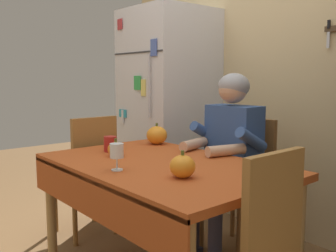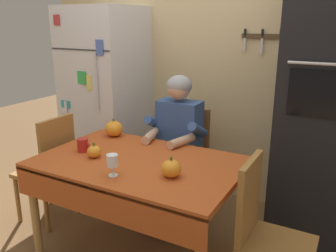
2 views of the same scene
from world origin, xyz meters
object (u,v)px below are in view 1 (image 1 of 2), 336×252
object	(u,v)px
coffee_mug	(110,144)
pumpkin_small	(183,166)
seated_person	(227,150)
chair_left_side	(89,171)
chair_behind_person	(244,178)
pumpkin_medium	(116,149)
dining_table	(158,177)
pumpkin_large	(157,135)
wine_glass	(117,152)
refrigerator	(169,113)

from	to	relation	value
coffee_mug	pumpkin_small	xyz separation A→B (m)	(0.78, -0.08, 0.01)
seated_person	pumpkin_small	xyz separation A→B (m)	(0.34, -0.71, 0.06)
chair_left_side	coffee_mug	world-z (taller)	chair_left_side
chair_behind_person	pumpkin_medium	size ratio (longest dim) A/B	8.47
dining_table	pumpkin_small	distance (m)	0.37
dining_table	pumpkin_large	bearing A→B (deg)	142.11
pumpkin_medium	pumpkin_small	xyz separation A→B (m)	(0.63, -0.02, 0.01)
chair_behind_person	pumpkin_large	size ratio (longest dim) A/B	6.12
dining_table	coffee_mug	world-z (taller)	coffee_mug
coffee_mug	wine_glass	size ratio (longest dim) A/B	0.78
coffee_mug	wine_glass	distance (m)	0.52
chair_behind_person	coffee_mug	bearing A→B (deg)	-117.89
chair_left_side	pumpkin_small	bearing A→B (deg)	-7.25
seated_person	coffee_mug	distance (m)	0.77
refrigerator	wine_glass	distance (m)	1.50
dining_table	coffee_mug	xyz separation A→B (m)	(-0.45, -0.03, 0.13)
refrigerator	pumpkin_small	bearing A→B (deg)	-37.90
wine_glass	dining_table	bearing A→B (deg)	90.16
pumpkin_large	pumpkin_small	bearing A→B (deg)	-30.91
wine_glass	pumpkin_medium	distance (m)	0.36
refrigerator	chair_left_side	xyz separation A→B (m)	(0.05, -0.83, -0.39)
seated_person	pumpkin_medium	size ratio (longest dim) A/B	11.34
dining_table	seated_person	distance (m)	0.61
chair_left_side	pumpkin_small	world-z (taller)	chair_left_side
pumpkin_small	pumpkin_medium	bearing A→B (deg)	177.94
seated_person	pumpkin_large	distance (m)	0.52
seated_person	pumpkin_large	size ratio (longest dim) A/B	8.19
chair_left_side	chair_behind_person	bearing A→B (deg)	40.18
coffee_mug	refrigerator	bearing A→B (deg)	118.48
pumpkin_large	coffee_mug	bearing A→B (deg)	-86.87
coffee_mug	pumpkin_small	world-z (taller)	pumpkin_small
dining_table	chair_behind_person	world-z (taller)	chair_behind_person
refrigerator	chair_behind_person	world-z (taller)	refrigerator
wine_glass	pumpkin_medium	xyz separation A→B (m)	(-0.30, 0.19, -0.05)
seated_person	pumpkin_small	bearing A→B (deg)	-64.36
wine_glass	pumpkin_large	distance (m)	0.80
chair_behind_person	pumpkin_small	world-z (taller)	chair_behind_person
chair_behind_person	pumpkin_medium	distance (m)	0.96
seated_person	chair_left_side	xyz separation A→B (m)	(-0.88, -0.56, -0.23)
wine_glass	pumpkin_medium	size ratio (longest dim) A/B	1.28
refrigerator	pumpkin_medium	xyz separation A→B (m)	(0.65, -0.97, -0.12)
wine_glass	chair_behind_person	bearing A→B (deg)	91.07
dining_table	pumpkin_large	world-z (taller)	pumpkin_large
refrigerator	coffee_mug	xyz separation A→B (m)	(0.50, -0.91, -0.11)
dining_table	coffee_mug	bearing A→B (deg)	-176.19
refrigerator	dining_table	world-z (taller)	refrigerator
seated_person	pumpkin_small	size ratio (longest dim) A/B	9.46
chair_left_side	pumpkin_large	xyz separation A→B (m)	(0.42, 0.32, 0.29)
pumpkin_small	coffee_mug	bearing A→B (deg)	174.33
chair_left_side	pumpkin_medium	xyz separation A→B (m)	(0.60, -0.13, 0.27)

